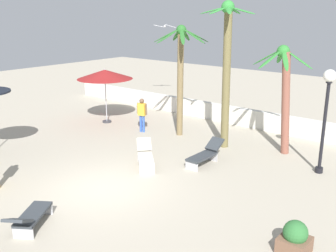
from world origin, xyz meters
name	(u,v)px	position (x,y,z in m)	size (l,w,h in m)	color
ground_plane	(104,188)	(0.00, 0.00, 0.00)	(56.00, 56.00, 0.00)	#B2A893
boundary_wall	(245,117)	(0.00, 9.59, 0.45)	(25.20, 0.30, 0.91)	silver
patio_umbrella_0	(105,75)	(-6.02, 5.55, 2.54)	(2.86, 2.86, 2.84)	#333338
palm_tree_0	(227,61)	(0.82, 6.15, 3.71)	(2.24, 2.27, 6.09)	brown
palm_tree_1	(181,67)	(-1.66, 6.27, 3.22)	(2.36, 2.42, 5.10)	olive
palm_tree_2	(285,87)	(3.02, 7.04, 2.76)	(2.47, 2.27, 4.41)	brown
lamp_post_1	(327,103)	(5.06, 5.89, 2.59)	(0.44, 0.44, 3.77)	black
lounge_chair_0	(29,217)	(0.45, -3.02, 0.40)	(1.49, 1.85, 0.82)	#B7B7BC
lounge_chair_1	(205,154)	(1.35, 3.99, 0.40)	(0.56, 1.87, 0.83)	#B7B7BC
lounge_chair_2	(145,155)	(-0.32, 2.38, 0.40)	(1.72, 1.67, 0.82)	#B7B7BC
guest_1	(142,112)	(-3.38, 5.48, 1.00)	(0.55, 0.30, 1.66)	#3359B2
seagull_0	(165,26)	(-6.89, 11.40, 4.78)	(1.06, 1.07, 0.21)	white
planter	(295,238)	(6.33, 0.50, 0.38)	(0.70, 0.70, 0.85)	brown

